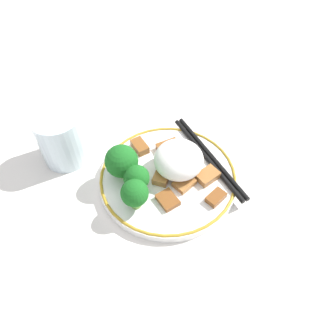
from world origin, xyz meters
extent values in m
plane|color=silver|center=(0.00, 0.00, 0.00)|extent=(3.00, 3.00, 0.00)
cylinder|color=white|center=(0.00, 0.00, 0.01)|extent=(0.23, 0.23, 0.02)
torus|color=#B28C26|center=(0.00, 0.00, 0.02)|extent=(0.22, 0.22, 0.00)
ellipsoid|color=white|center=(-0.02, 0.01, 0.04)|extent=(0.08, 0.08, 0.05)
cylinder|color=#72AD4C|center=(0.03, -0.07, 0.02)|extent=(0.02, 0.02, 0.01)
sphere|color=#19601E|center=(0.03, -0.07, 0.05)|extent=(0.05, 0.05, 0.05)
cylinder|color=#72AD4C|center=(0.04, -0.03, 0.02)|extent=(0.02, 0.02, 0.01)
sphere|color=#19601E|center=(0.04, -0.03, 0.04)|extent=(0.04, 0.04, 0.04)
cylinder|color=#72AD4C|center=(0.07, -0.02, 0.02)|extent=(0.02, 0.02, 0.02)
sphere|color=#19601E|center=(0.07, -0.02, 0.05)|extent=(0.04, 0.04, 0.04)
cube|color=#9E6633|center=(-0.02, 0.06, 0.02)|extent=(0.04, 0.04, 0.01)
cube|color=brown|center=(-0.05, -0.03, 0.02)|extent=(0.04, 0.04, 0.01)
cube|color=#9E6633|center=(0.01, 0.03, 0.02)|extent=(0.04, 0.04, 0.01)
cube|color=brown|center=(-0.03, -0.07, 0.02)|extent=(0.04, 0.04, 0.01)
cube|color=brown|center=(0.01, 0.09, 0.02)|extent=(0.04, 0.03, 0.01)
cube|color=brown|center=(0.05, 0.02, 0.02)|extent=(0.04, 0.04, 0.01)
cube|color=#9E6633|center=(0.01, -0.01, 0.02)|extent=(0.03, 0.03, 0.01)
cylinder|color=black|center=(-0.07, 0.05, 0.02)|extent=(0.12, 0.17, 0.01)
cylinder|color=black|center=(-0.06, 0.04, 0.02)|extent=(0.12, 0.17, 0.01)
cylinder|color=silver|center=(0.03, -0.18, 0.05)|extent=(0.08, 0.08, 0.09)
camera|label=1|loc=(0.29, 0.14, 0.44)|focal=35.00mm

